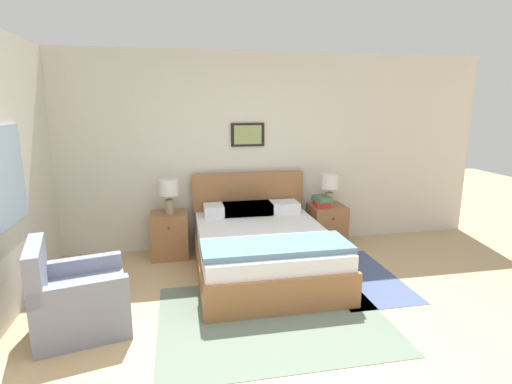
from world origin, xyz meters
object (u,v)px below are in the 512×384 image
nightstand_by_door (327,225)px  armchair (77,300)px  nightstand_near_window (169,235)px  bed (262,248)px  table_lamp_by_door (330,184)px  table_lamp_near_window (169,190)px

nightstand_by_door → armchair: bearing=-150.7°
armchair → nightstand_near_window: (0.76, 1.63, 0.00)m
bed → table_lamp_by_door: bed is taller
nightstand_near_window → table_lamp_by_door: size_ratio=1.30×
bed → nightstand_near_window: (-1.07, 0.72, -0.01)m
nightstand_by_door → table_lamp_by_door: 0.59m
armchair → nightstand_near_window: bearing=142.0°
nightstand_by_door → table_lamp_near_window: size_ratio=1.30×
nightstand_by_door → nightstand_near_window: bearing=180.0°
bed → nightstand_near_window: 1.29m
nightstand_near_window → nightstand_by_door: size_ratio=1.00×
bed → table_lamp_near_window: (-1.05, 0.71, 0.58)m
table_lamp_near_window → bed: bearing=-34.1°
bed → nightstand_near_window: size_ratio=3.43×
table_lamp_near_window → table_lamp_by_door: same height
nightstand_by_door → table_lamp_by_door: table_lamp_by_door is taller
nightstand_near_window → table_lamp_by_door: bearing=-0.4°
nightstand_by_door → table_lamp_near_window: 2.20m
bed → table_lamp_by_door: (1.08, 0.71, 0.58)m
bed → armchair: (-1.83, -0.90, -0.01)m
nightstand_near_window → table_lamp_near_window: 0.59m
armchair → table_lamp_near_window: table_lamp_near_window is taller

